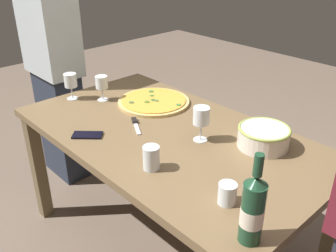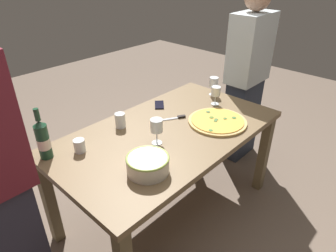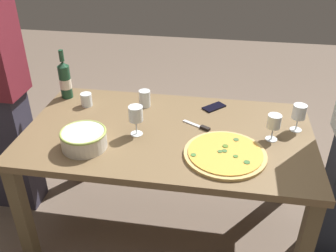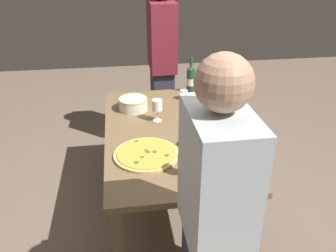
{
  "view_description": "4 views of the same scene",
  "coord_description": "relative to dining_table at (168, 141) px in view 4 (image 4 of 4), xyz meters",
  "views": [
    {
      "loc": [
        -1.2,
        1.12,
        1.62
      ],
      "look_at": [
        0.0,
        0.0,
        0.78
      ],
      "focal_mm": 39.78,
      "sensor_mm": 36.0,
      "label": 1
    },
    {
      "loc": [
        -1.28,
        -1.19,
        1.78
      ],
      "look_at": [
        0.0,
        0.0,
        0.78
      ],
      "focal_mm": 31.66,
      "sensor_mm": 36.0,
      "label": 2
    },
    {
      "loc": [
        0.28,
        -1.74,
        1.85
      ],
      "look_at": [
        0.0,
        0.0,
        0.78
      ],
      "focal_mm": 39.88,
      "sensor_mm": 36.0,
      "label": 3
    },
    {
      "loc": [
        2.21,
        -0.33,
        1.92
      ],
      "look_at": [
        0.0,
        0.0,
        0.78
      ],
      "focal_mm": 37.4,
      "sensor_mm": 36.0,
      "label": 4
    }
  ],
  "objects": [
    {
      "name": "cell_phone",
      "position": [
        0.24,
        0.32,
        0.1
      ],
      "size": [
        0.15,
        0.15,
        0.01
      ],
      "primitive_type": "cube",
      "rotation": [
        0.0,
        0.0,
        5.51
      ],
      "color": "black",
      "rests_on": "dining_table"
    },
    {
      "name": "cup_ceramic",
      "position": [
        -0.55,
        0.22,
        0.13
      ],
      "size": [
        0.07,
        0.07,
        0.08
      ],
      "primitive_type": "cylinder",
      "color": "white",
      "rests_on": "dining_table"
    },
    {
      "name": "cup_amber",
      "position": [
        -0.19,
        0.27,
        0.14
      ],
      "size": [
        0.07,
        0.07,
        0.1
      ],
      "primitive_type": "cylinder",
      "color": "white",
      "rests_on": "dining_table"
    },
    {
      "name": "wine_glass_near_pizza",
      "position": [
        -0.17,
        -0.06,
        0.21
      ],
      "size": [
        0.08,
        0.08,
        0.17
      ],
      "color": "white",
      "rests_on": "dining_table"
    },
    {
      "name": "wine_glass_far_left",
      "position": [
        0.71,
        0.13,
        0.2
      ],
      "size": [
        0.07,
        0.07,
        0.16
      ],
      "color": "white",
      "rests_on": "dining_table"
    },
    {
      "name": "pizza",
      "position": [
        0.32,
        -0.19,
        0.1
      ],
      "size": [
        0.42,
        0.42,
        0.03
      ],
      "color": "tan",
      "rests_on": "dining_table"
    },
    {
      "name": "wine_bottle",
      "position": [
        -0.72,
        0.31,
        0.22
      ],
      "size": [
        0.07,
        0.07,
        0.32
      ],
      "color": "#1C432B",
      "rests_on": "dining_table"
    },
    {
      "name": "person_guest_left",
      "position": [
        -1.13,
        0.11,
        0.22
      ],
      "size": [
        0.45,
        0.24,
        1.73
      ],
      "rotation": [
        0.0,
        0.0,
        -0.09
      ],
      "color": "#312E3E",
      "rests_on": "ground"
    },
    {
      "name": "ground_plane",
      "position": [
        0.0,
        0.0,
        -0.66
      ],
      "size": [
        8.0,
        8.0,
        0.0
      ],
      "primitive_type": "plane",
      "color": "#6F5D4E"
    },
    {
      "name": "serving_bowl",
      "position": [
        -0.4,
        -0.22,
        0.15
      ],
      "size": [
        0.24,
        0.24,
        0.1
      ],
      "color": "silver",
      "rests_on": "dining_table"
    },
    {
      "name": "pizza_knife",
      "position": [
        0.17,
        0.07,
        0.1
      ],
      "size": [
        0.17,
        0.11,
        0.02
      ],
      "color": "silver",
      "rests_on": "dining_table"
    },
    {
      "name": "dining_table",
      "position": [
        0.0,
        0.0,
        0.0
      ],
      "size": [
        1.6,
        0.9,
        0.75
      ],
      "color": "brown",
      "rests_on": "ground"
    },
    {
      "name": "wine_glass_by_bottle",
      "position": [
        0.56,
        0.01,
        0.2
      ],
      "size": [
        0.07,
        0.07,
        0.15
      ],
      "color": "white",
      "rests_on": "dining_table"
    },
    {
      "name": "person_host",
      "position": [
        1.09,
        0.03,
        0.16
      ],
      "size": [
        0.42,
        0.24,
        1.61
      ],
      "rotation": [
        0.0,
        0.0,
        -3.11
      ],
      "color": "#282F3F",
      "rests_on": "ground"
    }
  ]
}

